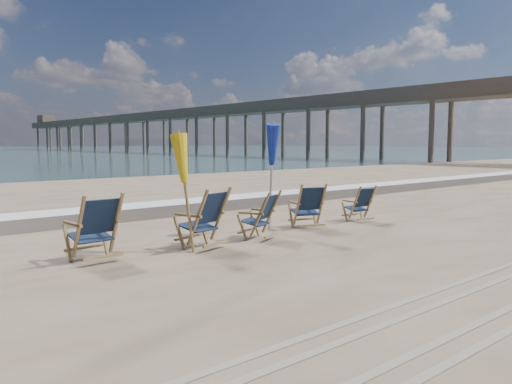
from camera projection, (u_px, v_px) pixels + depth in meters
surf_foam at (125, 206)px, 14.82m from camera, size 200.00×1.40×0.01m
wet_sand_strip at (149, 212)px, 13.68m from camera, size 200.00×2.60×0.00m
tire_tracks at (507, 292)px, 6.35m from camera, size 80.00×1.30×0.01m
beach_chair_0 at (116, 226)px, 8.06m from camera, size 0.76×0.85×1.12m
beach_chair_1 at (221, 216)px, 9.10m from camera, size 0.89×0.95×1.11m
beach_chair_2 at (272, 214)px, 9.98m from camera, size 0.84×0.88×0.96m
beach_chair_3 at (322, 206)px, 11.00m from camera, size 0.87×0.92×1.02m
beach_chair_4 at (370, 203)px, 12.01m from camera, size 0.65×0.71×0.88m
umbrella_yellow at (186, 164)px, 8.58m from camera, size 0.30×0.30×2.04m
umbrella_blue at (271, 149)px, 10.47m from camera, size 0.30×0.30×2.29m
fishing_pier at (161, 127)px, 88.77m from camera, size 4.40×140.00×9.30m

